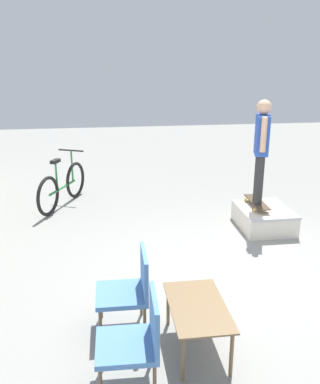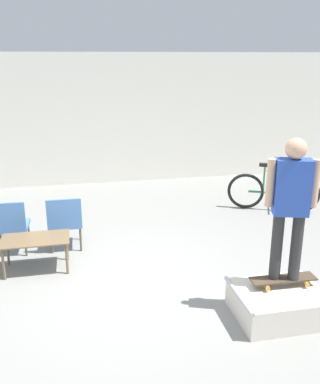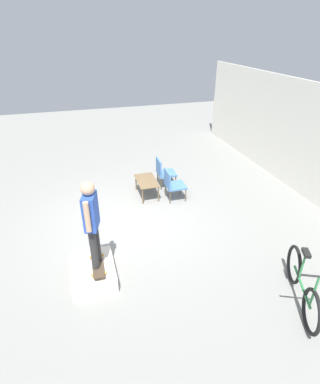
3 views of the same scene
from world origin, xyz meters
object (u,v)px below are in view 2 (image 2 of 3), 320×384
Objects in this scene: patio_chair_left at (10,224)px; patio_chair_right at (65,220)px; skateboard_on_ramp at (283,279)px; coffee_table at (35,242)px; person_skater at (291,199)px; skate_ramp_box at (278,303)px; bicycle at (273,192)px.

patio_chair_left is 1.00× the size of patio_chair_right.
skateboard_on_ramp is 3.36m from coffee_table.
patio_chair_right is at bearing -178.23° from patio_chair_left.
person_skater reaches higher than skateboard_on_ramp.
patio_chair_left reaches higher than coffee_table.
skate_ramp_box is at bearing -117.39° from person_skater.
patio_chair_left reaches higher than skateboard_on_ramp.
patio_chair_left and patio_chair_right have the same top height.
skate_ramp_box is at bearing 136.25° from patio_chair_right.
patio_chair_left is (-3.33, 2.28, -0.92)m from person_skater.
coffee_table is at bearing 148.06° from skate_ramp_box.
bicycle is at bearing -165.19° from patio_chair_right.
coffee_table is at bearing 151.47° from skateboard_on_ramp.
skate_ramp_box is at bearing -31.94° from coffee_table.
person_skater is 1.01× the size of bicycle.
skateboard_on_ramp is at bearing 138.58° from patio_chair_right.
person_skater is at bearing -90.00° from bicycle.
patio_chair_right is at bearing 153.46° from person_skater.
patio_chair_left is 0.82m from patio_chair_right.
skateboard_on_ramp is at bearing 46.91° from skate_ramp_box.
skate_ramp_box is 3.34m from coffee_table.
skate_ramp_box is 1.18× the size of patio_chair_left.
patio_chair_left is at bearing 0.81° from patio_chair_right.
skateboard_on_ramp is at bearing 158.83° from person_skater.
skate_ramp_box is at bearing -90.69° from bicycle.
coffee_table is (-2.92, 1.66, -0.00)m from skateboard_on_ramp.
bicycle reaches higher than skateboard_on_ramp.
skateboard_on_ramp is 3.39m from patio_chair_right.
patio_chair_right is (-2.42, 2.38, 0.32)m from skate_ramp_box.
coffee_table is 0.75m from patio_chair_right.
skate_ramp_box is 1.31× the size of skateboard_on_ramp.
coffee_table is (-2.83, 1.76, 0.25)m from skate_ramp_box.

